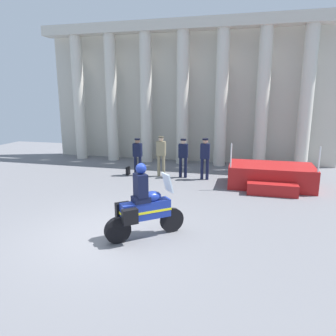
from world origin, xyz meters
TOP-DOWN VIEW (x-y plane):
  - ground_plane at (0.00, 0.00)m, footprint 28.00×28.00m
  - colonnade_backdrop at (0.01, 9.63)m, footprint 15.07×1.45m
  - reviewing_stand at (4.25, 5.60)m, footprint 3.16×2.33m
  - officer_in_row_0 at (-1.34, 6.06)m, footprint 0.38×0.24m
  - officer_in_row_1 at (-0.30, 6.17)m, footprint 0.38×0.24m
  - officer_in_row_2 at (0.67, 6.20)m, footprint 0.38×0.24m
  - officer_in_row_3 at (1.62, 6.09)m, footprint 0.38×0.24m
  - motorcycle_with_rider at (0.94, 0.09)m, footprint 1.66×1.45m
  - briefcase_on_ground at (-1.81, 6.05)m, footprint 0.10×0.32m

SIDE VIEW (x-z plane):
  - ground_plane at x=0.00m, z-range 0.00..0.00m
  - briefcase_on_ground at x=-1.81m, z-range 0.00..0.36m
  - reviewing_stand at x=4.25m, z-range -0.46..1.29m
  - motorcycle_with_rider at x=0.94m, z-range -0.16..1.74m
  - officer_in_row_0 at x=-1.34m, z-range 0.15..1.79m
  - officer_in_row_2 at x=0.67m, z-range 0.15..1.83m
  - officer_in_row_3 at x=1.62m, z-range 0.16..1.90m
  - officer_in_row_1 at x=-0.30m, z-range 0.16..1.92m
  - colonnade_backdrop at x=0.01m, z-range 0.27..7.39m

